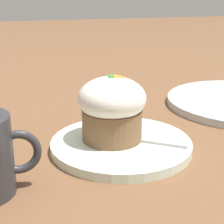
% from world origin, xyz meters
% --- Properties ---
extents(ground_plane, '(4.00, 4.00, 0.00)m').
position_xyz_m(ground_plane, '(0.00, 0.00, 0.00)').
color(ground_plane, brown).
extents(dessert_plate, '(0.20, 0.20, 0.01)m').
position_xyz_m(dessert_plate, '(0.00, 0.00, 0.01)').
color(dessert_plate, silver).
rests_on(dessert_plate, ground_plane).
extents(carrot_cake, '(0.10, 0.10, 0.10)m').
position_xyz_m(carrot_cake, '(-0.01, 0.01, 0.06)').
color(carrot_cake, brown).
rests_on(carrot_cake, dessert_plate).
extents(spoon, '(0.11, 0.08, 0.01)m').
position_xyz_m(spoon, '(0.02, -0.00, 0.02)').
color(spoon, '#B7B7BC').
rests_on(spoon, dessert_plate).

